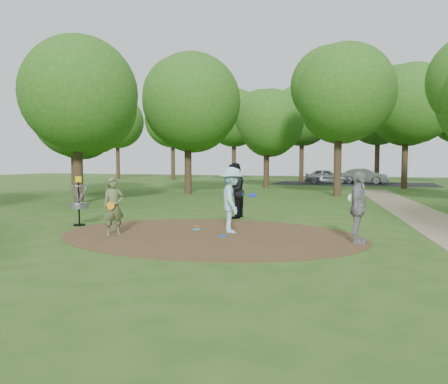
% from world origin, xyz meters
% --- Properties ---
extents(ground, '(100.00, 100.00, 0.00)m').
position_xyz_m(ground, '(0.00, 0.00, 0.00)').
color(ground, '#2D5119').
rests_on(ground, ground).
extents(dirt_clearing, '(8.40, 8.40, 0.02)m').
position_xyz_m(dirt_clearing, '(0.00, 0.00, 0.01)').
color(dirt_clearing, '#47301C').
rests_on(dirt_clearing, ground).
extents(parking_lot, '(14.00, 8.00, 0.01)m').
position_xyz_m(parking_lot, '(2.00, 30.00, 0.00)').
color(parking_lot, black).
rests_on(parking_lot, ground).
extents(player_observer_with_disc, '(0.66, 0.68, 1.58)m').
position_xyz_m(player_observer_with_disc, '(-2.39, -0.94, 0.79)').
color(player_observer_with_disc, '#57683C').
rests_on(player_observer_with_disc, ground).
extents(player_throwing_with_disc, '(1.33, 1.37, 1.85)m').
position_xyz_m(player_throwing_with_disc, '(0.45, 0.59, 0.93)').
color(player_throwing_with_disc, '#98DAE2').
rests_on(player_throwing_with_disc, ground).
extents(player_walking_with_disc, '(0.80, 0.99, 1.95)m').
position_xyz_m(player_walking_with_disc, '(-0.51, 3.66, 0.98)').
color(player_walking_with_disc, black).
rests_on(player_walking_with_disc, ground).
extents(player_waiting_with_disc, '(0.49, 1.06, 1.76)m').
position_xyz_m(player_waiting_with_disc, '(3.87, 0.09, 0.88)').
color(player_waiting_with_disc, gray).
rests_on(player_waiting_with_disc, ground).
extents(disc_ground_cyan, '(0.22, 0.22, 0.02)m').
position_xyz_m(disc_ground_cyan, '(-0.66, 0.66, 0.03)').
color(disc_ground_cyan, '#17B1BA').
rests_on(disc_ground_cyan, dirt_clearing).
extents(disc_ground_blue, '(0.22, 0.22, 0.02)m').
position_xyz_m(disc_ground_blue, '(0.45, -0.13, 0.03)').
color(disc_ground_blue, blue).
rests_on(disc_ground_blue, dirt_clearing).
extents(disc_ground_red, '(0.22, 0.22, 0.02)m').
position_xyz_m(disc_ground_red, '(-0.89, 1.25, 0.03)').
color(disc_ground_red, '#BF4613').
rests_on(disc_ground_red, dirt_clearing).
extents(car_left, '(4.00, 1.90, 1.32)m').
position_xyz_m(car_left, '(-0.29, 29.49, 0.66)').
color(car_left, '#9A9DA1').
rests_on(car_left, ground).
extents(car_right, '(4.33, 2.11, 1.37)m').
position_xyz_m(car_right, '(2.95, 30.44, 0.68)').
color(car_right, '#A3A7AB').
rests_on(car_right, ground).
extents(disc_golf_basket, '(0.63, 0.63, 1.54)m').
position_xyz_m(disc_golf_basket, '(-4.50, 0.30, 0.87)').
color(disc_golf_basket, black).
rests_on(disc_golf_basket, ground).
extents(tree_ring, '(37.75, 45.69, 8.94)m').
position_xyz_m(tree_ring, '(2.32, 8.06, 5.24)').
color(tree_ring, '#332316').
rests_on(tree_ring, ground).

